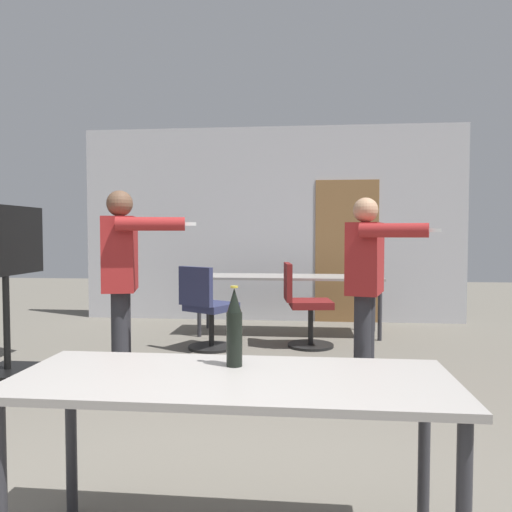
{
  "coord_description": "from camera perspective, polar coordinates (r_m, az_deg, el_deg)",
  "views": [
    {
      "loc": [
        0.51,
        -1.5,
        1.29
      ],
      "look_at": [
        0.1,
        2.58,
        1.1
      ],
      "focal_mm": 35.0,
      "sensor_mm": 36.0,
      "label": 1
    }
  ],
  "objects": [
    {
      "name": "person_left_plaid",
      "position": [
        4.37,
        12.53,
        -1.93
      ],
      "size": [
        0.71,
        0.81,
        1.59
      ],
      "rotation": [
        0.0,
        0.0,
        -1.85
      ],
      "color": "#28282D",
      "rests_on": "ground_plane"
    },
    {
      "name": "beer_bottle",
      "position": [
        2.06,
        -2.49,
        -8.28
      ],
      "size": [
        0.07,
        0.07,
        0.33
      ],
      "color": "black",
      "rests_on": "conference_table_near"
    },
    {
      "name": "office_chair_near_pushed",
      "position": [
        5.55,
        -5.64,
        -6.23
      ],
      "size": [
        0.65,
        0.67,
        0.93
      ],
      "rotation": [
        0.0,
        0.0,
        5.77
      ],
      "color": "black",
      "rests_on": "ground_plane"
    },
    {
      "name": "person_near_casual",
      "position": [
        4.39,
        -15.04,
        -1.41
      ],
      "size": [
        0.87,
        0.66,
        1.65
      ],
      "rotation": [
        0.0,
        0.0,
        -1.33
      ],
      "color": "#28282D",
      "rests_on": "ground_plane"
    },
    {
      "name": "conference_table_near",
      "position": [
        1.98,
        -2.73,
        -15.8
      ],
      "size": [
        1.68,
        0.65,
        0.74
      ],
      "color": "gray",
      "rests_on": "ground_plane"
    },
    {
      "name": "back_wall",
      "position": [
        7.34,
        1.95,
        3.56
      ],
      "size": [
        5.57,
        0.12,
        2.83
      ],
      "color": "#BCBCC1",
      "rests_on": "ground_plane"
    },
    {
      "name": "tv_screen",
      "position": [
        5.13,
        -26.75,
        -1.06
      ],
      "size": [
        0.44,
        1.26,
        1.55
      ],
      "rotation": [
        0.0,
        0.0,
        1.57
      ],
      "color": "black",
      "rests_on": "ground_plane"
    },
    {
      "name": "conference_table_far",
      "position": [
        6.36,
        3.77,
        -2.84
      ],
      "size": [
        2.32,
        0.69,
        0.74
      ],
      "color": "gray",
      "rests_on": "ground_plane"
    },
    {
      "name": "office_chair_side_rolled",
      "position": [
        5.69,
        5.51,
        -5.84
      ],
      "size": [
        0.58,
        0.52,
        0.95
      ],
      "rotation": [
        0.0,
        0.0,
        4.84
      ],
      "color": "black",
      "rests_on": "ground_plane"
    }
  ]
}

